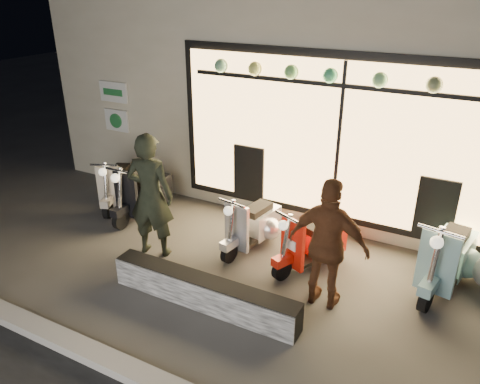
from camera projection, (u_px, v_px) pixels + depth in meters
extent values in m
plane|color=#383533|center=(231.00, 279.00, 6.46)|extent=(40.00, 40.00, 0.00)
cube|color=slate|center=(137.00, 374.00, 4.82)|extent=(40.00, 0.25, 0.12)
cube|color=beige|center=(347.00, 74.00, 9.65)|extent=(10.00, 6.00, 4.00)
cube|color=black|center=(340.00, 141.00, 7.07)|extent=(5.45, 0.06, 2.65)
cube|color=#FFBF6B|center=(339.00, 142.00, 7.03)|extent=(5.20, 0.04, 2.40)
cube|color=black|center=(343.00, 86.00, 6.65)|extent=(4.90, 0.06, 0.06)
cube|color=white|center=(114.00, 92.00, 8.81)|extent=(0.65, 0.04, 0.38)
cube|color=white|center=(117.00, 120.00, 9.03)|extent=(0.55, 0.04, 0.42)
cube|color=black|center=(204.00, 292.00, 5.86)|extent=(2.56, 0.28, 0.40)
cylinder|color=black|center=(229.00, 253.00, 6.80)|extent=(0.14, 0.31, 0.30)
cylinder|color=black|center=(264.00, 230.00, 7.44)|extent=(0.15, 0.31, 0.30)
cube|color=silver|center=(237.00, 227.00, 6.79)|extent=(0.41, 0.13, 0.72)
cube|color=silver|center=(261.00, 221.00, 7.30)|extent=(0.47, 0.67, 0.41)
cube|color=black|center=(258.00, 209.00, 7.13)|extent=(0.33, 0.53, 0.11)
sphere|color=#FFF2CC|center=(228.00, 211.00, 6.51)|extent=(0.15, 0.15, 0.13)
cylinder|color=black|center=(282.00, 270.00, 6.41)|extent=(0.21, 0.31, 0.30)
cylinder|color=black|center=(326.00, 249.00, 6.90)|extent=(0.22, 0.32, 0.30)
cube|color=red|center=(293.00, 244.00, 6.37)|extent=(0.40, 0.23, 0.73)
cube|color=red|center=(323.00, 240.00, 6.77)|extent=(0.60, 0.72, 0.41)
cube|color=black|center=(320.00, 227.00, 6.62)|extent=(0.43, 0.56, 0.11)
sphere|color=#FFF2CC|center=(283.00, 225.00, 6.11)|extent=(0.18, 0.18, 0.13)
cylinder|color=black|center=(121.00, 220.00, 7.72)|extent=(0.10, 0.33, 0.33)
cylinder|color=black|center=(156.00, 198.00, 8.49)|extent=(0.12, 0.33, 0.33)
cube|color=black|center=(126.00, 195.00, 7.73)|extent=(0.44, 0.07, 0.79)
cube|color=black|center=(152.00, 190.00, 8.33)|extent=(0.40, 0.67, 0.44)
cube|color=black|center=(147.00, 178.00, 8.14)|extent=(0.27, 0.54, 0.12)
sphere|color=#FFF2CC|center=(115.00, 178.00, 7.40)|extent=(0.14, 0.14, 0.14)
cylinder|color=black|center=(108.00, 210.00, 8.07)|extent=(0.20, 0.32, 0.31)
cylinder|color=black|center=(125.00, 189.00, 8.89)|extent=(0.22, 0.33, 0.31)
cube|color=beige|center=(109.00, 187.00, 8.09)|extent=(0.41, 0.22, 0.75)
cube|color=beige|center=(122.00, 181.00, 8.73)|extent=(0.59, 0.73, 0.42)
cube|color=black|center=(119.00, 170.00, 8.54)|extent=(0.43, 0.57, 0.11)
sphere|color=#FFF2CC|center=(103.00, 172.00, 7.76)|extent=(0.18, 0.18, 0.14)
cylinder|color=black|center=(426.00, 298.00, 5.79)|extent=(0.17, 0.36, 0.35)
cylinder|color=black|center=(451.00, 263.00, 6.52)|extent=(0.19, 0.37, 0.35)
cube|color=#7FAFB4|center=(437.00, 263.00, 5.77)|extent=(0.48, 0.16, 0.85)
cube|color=#7FAFB4|center=(452.00, 252.00, 6.36)|extent=(0.56, 0.79, 0.48)
cube|color=black|center=(454.00, 237.00, 6.16)|extent=(0.39, 0.62, 0.12)
sphere|color=#FFF2CC|center=(437.00, 242.00, 5.45)|extent=(0.18, 0.18, 0.16)
imported|color=black|center=(151.00, 196.00, 6.73)|extent=(0.77, 0.59, 1.88)
imported|color=brown|center=(328.00, 245.00, 5.64)|extent=(1.01, 0.44, 1.71)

